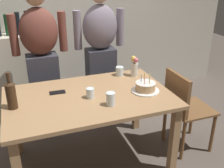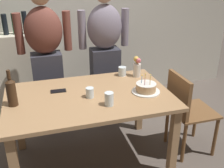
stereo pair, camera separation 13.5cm
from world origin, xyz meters
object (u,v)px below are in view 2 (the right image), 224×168
water_glass_far (122,71)px  flower_vase (137,67)px  water_glass_side (109,99)px  dining_chair (186,108)px  birthday_cake (146,88)px  person_woman_cardigan (105,52)px  water_glass_near (90,93)px  person_man_bearded (46,57)px  cell_phone (58,91)px  wine_bottle (11,92)px

water_glass_far → flower_vase: bearing=-25.5°
water_glass_far → water_glass_side: (-0.32, -0.61, 0.01)m
water_glass_far → dining_chair: (0.52, -0.48, -0.27)m
birthday_cake → flower_vase: (0.06, 0.39, 0.07)m
person_woman_cardigan → dining_chair: size_ratio=1.90×
water_glass_near → person_man_bearded: size_ratio=0.06×
cell_phone → person_woman_cardigan: (0.64, 0.66, 0.13)m
water_glass_far → person_woman_cardigan: person_woman_cardigan is taller
dining_chair → flower_vase: bearing=42.5°
water_glass_near → cell_phone: bearing=141.7°
water_glass_side → person_man_bearded: (-0.44, 1.06, 0.08)m
person_man_bearded → dining_chair: person_man_bearded is taller
wine_bottle → cell_phone: 0.45m
wine_bottle → water_glass_side: bearing=-16.6°
water_glass_side → wine_bottle: bearing=163.4°
person_man_bearded → cell_phone: bearing=94.7°
person_man_bearded → water_glass_far: bearing=149.4°
birthday_cake → water_glass_far: birthday_cake is taller
water_glass_far → wine_bottle: 1.16m
birthday_cake → water_glass_near: size_ratio=2.86×
water_glass_far → water_glass_side: 0.69m
birthday_cake → water_glass_far: 0.46m
water_glass_near → dining_chair: (0.96, -0.06, -0.27)m
water_glass_side → flower_vase: flower_vase is taller
wine_bottle → cell_phone: wine_bottle is taller
birthday_cake → dining_chair: 0.51m
wine_bottle → person_man_bearded: bearing=67.6°
water_glass_side → person_man_bearded: size_ratio=0.07×
water_glass_near → person_woman_cardigan: size_ratio=0.06×
wine_bottle → person_man_bearded: person_man_bearded is taller
dining_chair → person_man_bearded: bearing=54.0°
wine_bottle → flower_vase: size_ratio=1.46×
water_glass_side → person_woman_cardigan: bearing=76.6°
birthday_cake → person_man_bearded: 1.24m
cell_phone → flower_vase: (0.85, 0.14, 0.11)m
flower_vase → cell_phone: bearing=-170.6°
wine_bottle → person_man_bearded: (0.34, 0.82, 0.01)m
cell_phone → person_man_bearded: person_man_bearded is taller
water_glass_side → wine_bottle: (-0.78, 0.23, 0.07)m
water_glass_side → person_woman_cardigan: size_ratio=0.07×
flower_vase → person_man_bearded: size_ratio=0.13×
water_glass_far → person_man_bearded: size_ratio=0.06×
water_glass_far → flower_vase: flower_vase is taller
water_glass_side → person_man_bearded: bearing=112.6°
person_woman_cardigan → water_glass_side: bearing=76.6°
birthday_cake → cell_phone: 0.82m
water_glass_far → person_woman_cardigan: bearing=98.9°
water_glass_side → water_glass_near: bearing=122.6°
water_glass_far → cell_phone: bearing=-163.6°
water_glass_side → person_woman_cardigan: (0.25, 1.06, 0.08)m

